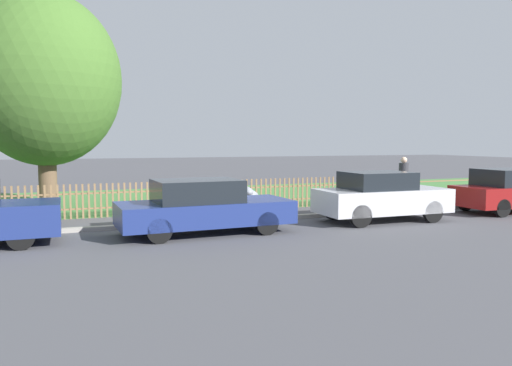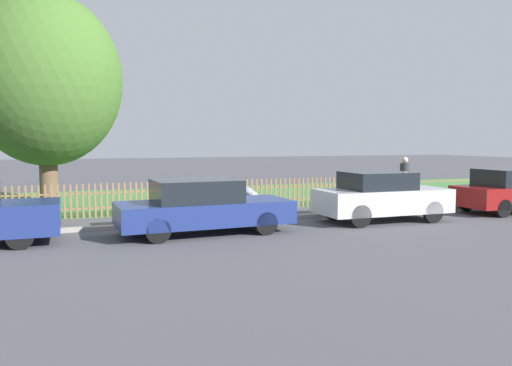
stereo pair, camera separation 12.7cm
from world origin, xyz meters
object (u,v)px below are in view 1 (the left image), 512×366
parked_car_navy_estate (203,207)px  parked_car_white_van (511,191)px  covered_motorcycle (236,199)px  pedestrian_near_fence (404,177)px  tree_behind_motorcycle (44,80)px  parked_car_red_compact (381,196)px

parked_car_navy_estate → parked_car_white_van: 10.91m
covered_motorcycle → pedestrian_near_fence: size_ratio=1.05×
covered_motorcycle → tree_behind_motorcycle: size_ratio=0.26×
parked_car_white_van → tree_behind_motorcycle: 16.45m
parked_car_white_van → tree_behind_motorcycle: size_ratio=0.54×
parked_car_navy_estate → pedestrian_near_fence: bearing=18.3°
parked_car_navy_estate → parked_car_red_compact: parked_car_red_compact is taller
parked_car_white_van → pedestrian_near_fence: bearing=122.8°
covered_motorcycle → pedestrian_near_fence: bearing=6.8°
covered_motorcycle → pedestrian_near_fence: 7.36m
parked_car_navy_estate → tree_behind_motorcycle: (-3.95, 6.07, 3.80)m
parked_car_navy_estate → parked_car_white_van: bearing=-1.5°
parked_car_navy_estate → pedestrian_near_fence: size_ratio=2.51×
parked_car_white_van → tree_behind_motorcycle: (-14.86, 5.94, 3.78)m
parked_car_navy_estate → covered_motorcycle: (1.64, 2.20, -0.10)m
parked_car_white_van → covered_motorcycle: parked_car_white_van is taller
covered_motorcycle → tree_behind_motorcycle: 7.84m
pedestrian_near_fence → tree_behind_motorcycle: bearing=6.1°
parked_car_red_compact → covered_motorcycle: parked_car_red_compact is taller
tree_behind_motorcycle → parked_car_white_van: bearing=-21.8°
parked_car_navy_estate → covered_motorcycle: 2.74m
parked_car_navy_estate → tree_behind_motorcycle: bearing=120.9°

